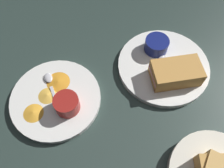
% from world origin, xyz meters
% --- Properties ---
extents(ground_plane, '(1.10, 1.10, 0.03)m').
position_xyz_m(ground_plane, '(0.00, 0.00, -0.01)').
color(ground_plane, '#283833').
extents(plate_sandwich_main, '(0.26, 0.26, 0.02)m').
position_xyz_m(plate_sandwich_main, '(-0.03, -0.09, 0.01)').
color(plate_sandwich_main, white).
rests_on(plate_sandwich_main, ground_plane).
extents(sandwich_half_near, '(0.14, 0.09, 0.05)m').
position_xyz_m(sandwich_half_near, '(-0.05, -0.04, 0.04)').
color(sandwich_half_near, '#C68C42').
rests_on(sandwich_half_near, plate_sandwich_main).
extents(ramekin_dark_sauce, '(0.07, 0.07, 0.04)m').
position_xyz_m(ramekin_dark_sauce, '(-0.01, -0.15, 0.04)').
color(ramekin_dark_sauce, navy).
rests_on(ramekin_dark_sauce, plate_sandwich_main).
extents(spoon_by_dark_ramekin, '(0.05, 0.10, 0.01)m').
position_xyz_m(spoon_by_dark_ramekin, '(-0.03, -0.09, 0.02)').
color(spoon_by_dark_ramekin, silver).
rests_on(spoon_by_dark_ramekin, plate_sandwich_main).
extents(plate_chips_companion, '(0.24, 0.24, 0.02)m').
position_xyz_m(plate_chips_companion, '(0.28, 0.01, 0.01)').
color(plate_chips_companion, white).
rests_on(plate_chips_companion, ground_plane).
extents(ramekin_light_gravy, '(0.06, 0.06, 0.04)m').
position_xyz_m(ramekin_light_gravy, '(0.24, 0.04, 0.04)').
color(ramekin_light_gravy, maroon).
rests_on(ramekin_light_gravy, plate_chips_companion).
extents(spoon_by_gravy_ramekin, '(0.05, 0.10, 0.01)m').
position_xyz_m(spoon_by_gravy_ramekin, '(0.30, -0.04, 0.02)').
color(spoon_by_gravy_ramekin, silver).
rests_on(spoon_by_gravy_ramekin, plate_chips_companion).
extents(plantain_chip_scatter, '(0.14, 0.17, 0.01)m').
position_xyz_m(plantain_chip_scatter, '(0.30, -0.00, 0.02)').
color(plantain_chip_scatter, orange).
rests_on(plantain_chip_scatter, plate_chips_companion).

